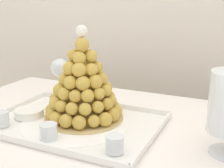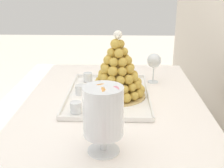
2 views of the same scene
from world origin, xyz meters
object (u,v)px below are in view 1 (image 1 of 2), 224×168
at_px(croquembouche, 83,84).
at_px(dessert_cup_centre, 115,145).
at_px(dessert_cup_mid_left, 49,132).
at_px(wine_glass, 60,69).
at_px(serving_tray, 75,123).
at_px(dessert_cup_left, 2,119).
at_px(creme_brulee_ramekin, 29,113).

relative_size(croquembouche, dessert_cup_centre, 6.59).
distance_m(dessert_cup_mid_left, wine_glass, 0.46).
bearing_deg(wine_glass, dessert_cup_mid_left, -60.50).
height_order(serving_tray, dessert_cup_left, dessert_cup_left).
height_order(croquembouche, creme_brulee_ramekin, croquembouche).
relative_size(serving_tray, dessert_cup_left, 11.43).
height_order(dessert_cup_left, creme_brulee_ramekin, dessert_cup_left).
relative_size(dessert_cup_left, wine_glass, 0.30).
height_order(serving_tray, creme_brulee_ramekin, creme_brulee_ramekin).
distance_m(croquembouche, dessert_cup_left, 0.29).
bearing_deg(wine_glass, creme_brulee_ramekin, -80.30).
bearing_deg(dessert_cup_left, wine_glass, 92.81).
bearing_deg(dessert_cup_centre, serving_tray, 147.73).
xyz_separation_m(creme_brulee_ramekin, wine_glass, (-0.05, 0.27, 0.10)).
xyz_separation_m(croquembouche, wine_glass, (-0.23, 0.20, -0.01)).
relative_size(serving_tray, wine_glass, 3.38).
bearing_deg(dessert_cup_centre, croquembouche, 138.38).
bearing_deg(serving_tray, creme_brulee_ramekin, -173.09).
distance_m(creme_brulee_ramekin, wine_glass, 0.29).
relative_size(dessert_cup_left, dessert_cup_mid_left, 0.94).
height_order(creme_brulee_ramekin, wine_glass, wine_glass).
bearing_deg(serving_tray, dessert_cup_mid_left, -91.86).
height_order(dessert_cup_mid_left, dessert_cup_centre, same).
height_order(dessert_cup_left, wine_glass, wine_glass).
bearing_deg(croquembouche, wine_glass, 139.22).
bearing_deg(dessert_cup_centre, wine_glass, 138.83).
bearing_deg(croquembouche, dessert_cup_left, -141.14).
relative_size(dessert_cup_mid_left, dessert_cup_centre, 1.06).
relative_size(serving_tray, croquembouche, 1.74).
distance_m(serving_tray, dessert_cup_centre, 0.25).
distance_m(dessert_cup_left, dessert_cup_centre, 0.42).
bearing_deg(wine_glass, croquembouche, -40.78).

